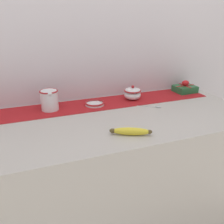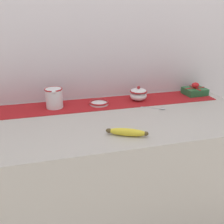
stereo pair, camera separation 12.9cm
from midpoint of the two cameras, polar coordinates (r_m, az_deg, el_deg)
The scene contains 9 objects.
countertop at distance 1.58m, azimuth 2.60°, elevation -16.00°, with size 1.59×0.71×0.87m, color #B7B2AD.
back_wall at distance 1.62m, azimuth -0.97°, elevation 14.63°, with size 2.39×0.04×2.40m, color silver.
table_runner at distance 1.56m, azimuth 0.40°, elevation 1.94°, with size 1.46×0.23×0.00m, color #A8191E.
cream_pitcher at distance 1.49m, azimuth -10.71°, elevation 3.27°, with size 0.10×0.12×0.12m.
sugar_bowl at distance 1.62m, azimuth 8.34°, elevation 4.03°, with size 0.11×0.11×0.10m.
small_dish at distance 1.53m, azimuth -0.57°, elevation 2.06°, with size 0.12×0.12×0.02m.
banana at distance 1.15m, azimuth 6.65°, elevation -4.66°, with size 0.19×0.11×0.04m.
spoon at distance 1.51m, azimuth 13.45°, elevation 0.75°, with size 0.14×0.10×0.01m.
gift_box at distance 1.84m, azimuth 20.33°, elevation 4.57°, with size 0.15×0.13×0.08m.
Camera 2 is at (-0.32, -1.21, 1.40)m, focal length 40.00 mm.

